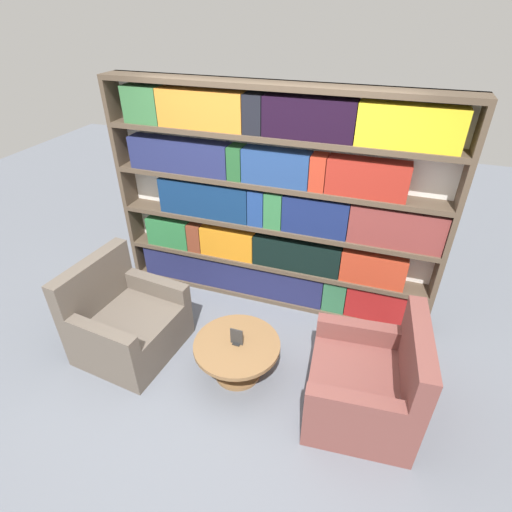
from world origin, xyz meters
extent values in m
plane|color=slate|center=(0.00, 0.00, 0.00)|extent=(14.00, 14.00, 0.00)
cube|color=silver|center=(0.00, 1.41, 1.18)|extent=(3.46, 0.05, 2.36)
cube|color=brown|center=(-1.70, 1.28, 1.18)|extent=(0.05, 0.30, 2.36)
cube|color=brown|center=(1.70, 1.28, 1.18)|extent=(0.05, 0.30, 2.36)
cube|color=brown|center=(0.00, 1.28, 0.03)|extent=(3.36, 0.30, 0.05)
cube|color=brown|center=(0.00, 1.28, 0.47)|extent=(3.36, 0.30, 0.05)
cube|color=brown|center=(0.00, 1.28, 0.95)|extent=(3.36, 0.30, 0.05)
cube|color=brown|center=(0.00, 1.28, 1.42)|extent=(3.36, 0.30, 0.05)
cube|color=brown|center=(0.00, 1.28, 1.89)|extent=(3.36, 0.30, 0.05)
cube|color=brown|center=(0.00, 1.28, 2.34)|extent=(3.36, 0.30, 0.05)
cube|color=#1F234E|center=(-0.48, 1.26, 0.24)|extent=(2.21, 0.20, 0.37)
cube|color=#2E6742|center=(0.76, 1.26, 0.24)|extent=(0.24, 0.20, 0.37)
cube|color=maroon|center=(1.22, 1.26, 0.24)|extent=(0.65, 0.20, 0.37)
cube|color=#296F3A|center=(-1.23, 1.26, 0.66)|extent=(0.52, 0.20, 0.33)
cube|color=brown|center=(-0.89, 1.26, 0.66)|extent=(0.16, 0.20, 0.33)
cube|color=orange|center=(-0.49, 1.26, 0.66)|extent=(0.62, 0.20, 0.33)
cube|color=black|center=(0.30, 1.26, 0.66)|extent=(0.94, 0.20, 0.33)
cube|color=#B0371F|center=(1.10, 1.26, 0.66)|extent=(0.64, 0.20, 0.33)
cube|color=navy|center=(-0.74, 1.26, 1.16)|extent=(1.02, 0.20, 0.39)
cube|color=navy|center=(-0.14, 1.26, 1.16)|extent=(0.17, 0.20, 0.39)
cube|color=#2E713F|center=(0.04, 1.26, 1.16)|extent=(0.18, 0.20, 0.39)
cube|color=navy|center=(0.47, 1.26, 1.16)|extent=(0.65, 0.20, 0.39)
cube|color=brown|center=(1.24, 1.26, 1.16)|extent=(0.87, 0.20, 0.39)
cube|color=navy|center=(-0.99, 1.26, 1.61)|extent=(1.10, 0.20, 0.33)
cube|color=#22572C|center=(-0.36, 1.26, 1.61)|extent=(0.15, 0.20, 0.33)
cube|color=navy|center=(0.05, 1.26, 1.61)|extent=(0.66, 0.20, 0.33)
cube|color=#B1321E|center=(0.46, 1.26, 1.61)|extent=(0.15, 0.20, 0.33)
cube|color=maroon|center=(0.91, 1.26, 1.61)|extent=(0.73, 0.20, 0.33)
cube|color=#366E3D|center=(-1.34, 1.26, 2.09)|extent=(0.38, 0.20, 0.35)
cube|color=orange|center=(-0.71, 1.26, 2.09)|extent=(0.87, 0.20, 0.35)
cube|color=black|center=(-0.17, 1.26, 2.09)|extent=(0.18, 0.20, 0.35)
cube|color=black|center=(0.33, 1.26, 2.09)|extent=(0.82, 0.20, 0.35)
cube|color=yellow|center=(1.17, 1.26, 2.09)|extent=(0.85, 0.20, 0.35)
cube|color=brown|center=(-1.04, 0.04, 0.22)|extent=(0.93, 0.99, 0.43)
cube|color=brown|center=(-1.39, 0.08, 0.69)|extent=(0.23, 0.91, 0.52)
cube|color=brown|center=(-1.01, -0.36, 0.52)|extent=(0.71, 0.19, 0.18)
cube|color=brown|center=(-0.93, 0.43, 0.52)|extent=(0.71, 0.19, 0.18)
cube|color=brown|center=(1.17, 0.04, 0.22)|extent=(0.92, 0.98, 0.43)
cube|color=brown|center=(1.52, 0.07, 0.69)|extent=(0.22, 0.91, 0.52)
cube|color=brown|center=(1.06, 0.43, 0.52)|extent=(0.71, 0.18, 0.18)
cube|color=brown|center=(1.13, -0.35, 0.52)|extent=(0.71, 0.18, 0.18)
cylinder|color=brown|center=(0.06, 0.07, 0.17)|extent=(0.14, 0.14, 0.34)
cylinder|color=brown|center=(0.06, 0.07, 0.01)|extent=(0.43, 0.43, 0.03)
cylinder|color=brown|center=(0.06, 0.07, 0.36)|extent=(0.78, 0.78, 0.04)
cube|color=black|center=(0.06, 0.07, 0.39)|extent=(0.07, 0.06, 0.01)
cube|color=#2D2D2D|center=(0.06, 0.07, 0.47)|extent=(0.12, 0.01, 0.17)
camera|label=1|loc=(1.05, -2.29, 2.98)|focal=28.00mm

